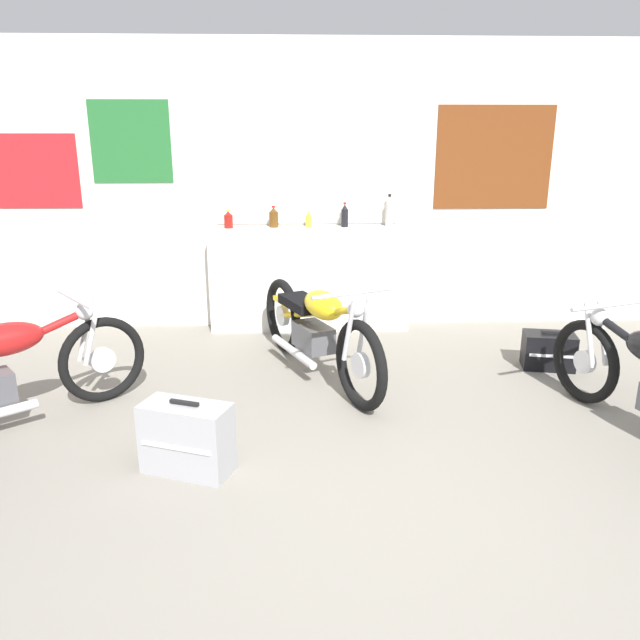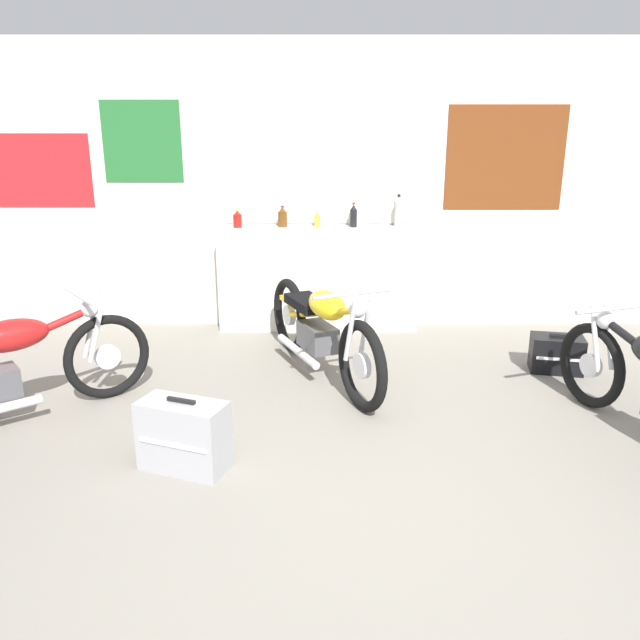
{
  "view_description": "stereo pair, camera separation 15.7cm",
  "coord_description": "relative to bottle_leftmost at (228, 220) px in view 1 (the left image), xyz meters",
  "views": [
    {
      "loc": [
        -0.4,
        -2.63,
        1.95
      ],
      "look_at": [
        -0.24,
        1.48,
        0.7
      ],
      "focal_mm": 35.0,
      "sensor_mm": 36.0,
      "label": 1
    },
    {
      "loc": [
        -0.25,
        -2.63,
        1.95
      ],
      "look_at": [
        -0.24,
        1.48,
        0.7
      ],
      "focal_mm": 35.0,
      "sensor_mm": 36.0,
      "label": 2
    }
  ],
  "objects": [
    {
      "name": "ground_plane",
      "position": [
        1.05,
        -3.48,
        -1.12
      ],
      "size": [
        24.0,
        24.0,
        0.0
      ],
      "primitive_type": "plane",
      "color": "gray"
    },
    {
      "name": "wall_back",
      "position": [
        1.04,
        0.2,
        0.29
      ],
      "size": [
        10.0,
        0.07,
        2.8
      ],
      "color": "silver",
      "rests_on": "ground_plane"
    },
    {
      "name": "sill_counter",
      "position": [
        0.79,
        0.02,
        -0.6
      ],
      "size": [
        1.99,
        0.28,
        1.04
      ],
      "color": "silver",
      "rests_on": "ground_plane"
    },
    {
      "name": "bottle_leftmost",
      "position": [
        0.0,
        0.0,
        0.0
      ],
      "size": [
        0.08,
        0.08,
        0.18
      ],
      "color": "maroon",
      "rests_on": "sill_counter"
    },
    {
      "name": "bottle_left_center",
      "position": [
        0.44,
        0.04,
        0.01
      ],
      "size": [
        0.09,
        0.09,
        0.21
      ],
      "color": "#5B3814",
      "rests_on": "sill_counter"
    },
    {
      "name": "bottle_center",
      "position": [
        0.78,
        0.02,
        -0.01
      ],
      "size": [
        0.06,
        0.06,
        0.16
      ],
      "color": "gold",
      "rests_on": "sill_counter"
    },
    {
      "name": "bottle_right_center",
      "position": [
        1.14,
        0.03,
        0.03
      ],
      "size": [
        0.07,
        0.07,
        0.24
      ],
      "color": "black",
      "rests_on": "sill_counter"
    },
    {
      "name": "bottle_rightmost",
      "position": [
        1.58,
        0.06,
        0.06
      ],
      "size": [
        0.08,
        0.08,
        0.31
      ],
      "color": "#B7B2A8",
      "rests_on": "sill_counter"
    },
    {
      "name": "motorcycle_yellow",
      "position": [
        0.81,
        -1.28,
        -0.7
      ],
      "size": [
        0.99,
        1.93,
        0.85
      ],
      "color": "black",
      "rests_on": "ground_plane"
    },
    {
      "name": "hard_case_silver",
      "position": [
        -0.0,
        -2.77,
        -0.91
      ],
      "size": [
        0.58,
        0.41,
        0.45
      ],
      "color": "#9E9EA3",
      "rests_on": "ground_plane"
    },
    {
      "name": "hard_case_black",
      "position": [
        2.8,
        -1.17,
        -0.97
      ],
      "size": [
        0.46,
        0.34,
        0.33
      ],
      "color": "black",
      "rests_on": "ground_plane"
    }
  ]
}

